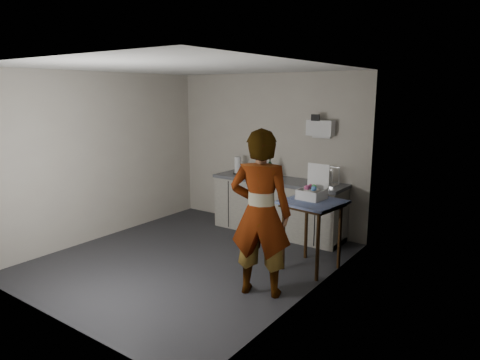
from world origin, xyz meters
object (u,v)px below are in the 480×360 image
Objects in this scene: side_table at (313,210)px; soap_bottle at (270,168)px; bakery_box at (312,191)px; soda_can at (272,175)px; dish_rack at (324,181)px; kitchen_counter at (278,208)px; standing_man at (260,214)px; paper_towel at (238,166)px; dark_bottle at (269,171)px.

side_table is 1.62m from soap_bottle.
bakery_box reaches higher than soap_bottle.
dish_rack reaches higher than soda_can.
soap_bottle reaches higher than soda_can.
bakery_box is at bearing 127.96° from side_table.
kitchen_counter is 2.43× the size of side_table.
soap_bottle is at bearing -172.73° from kitchen_counter.
bakery_box is (1.04, -0.90, 0.60)m from kitchen_counter.
standing_man is 6.50× the size of paper_towel.
side_table is 6.56× the size of soda_can.
dish_rack is at bearing 2.54° from dark_bottle.
soda_can is 0.88m from dish_rack.
dark_bottle is 0.56× the size of dish_rack.
paper_towel is 0.66× the size of bakery_box.
bakery_box is (1.85, -0.90, -0.03)m from paper_towel.
dish_rack is at bearing 3.99° from soda_can.
paper_towel is 0.75× the size of dish_rack.
soda_can is at bearing 148.46° from side_table.
bakery_box is (0.26, -0.92, 0.05)m from dish_rack.
soap_bottle is (-1.25, 0.98, 0.27)m from side_table.
standing_man is at bearing -92.47° from side_table.
soap_bottle is 0.83× the size of dish_rack.
soda_can is 1.43m from bakery_box.
bakery_box reaches higher than paper_towel.
dark_bottle is (-0.16, -0.02, 0.59)m from kitchen_counter.
kitchen_counter is 10.06× the size of dark_bottle.
standing_man is (-0.17, -0.98, 0.15)m from side_table.
dark_bottle is at bearing -1.55° from paper_towel.
soap_bottle is at bearing -177.44° from dish_rack.
side_table is 4.15× the size of dark_bottle.
bakery_box reaches higher than kitchen_counter.
bakery_box is at bearing -74.44° from dish_rack.
soap_bottle is at bearing 149.17° from side_table.
kitchen_counter is 5.67× the size of dish_rack.
dark_bottle is 0.65m from paper_towel.
soap_bottle is 1.48m from bakery_box.
bakery_box reaches higher than dish_rack.
standing_man reaches higher than soap_bottle.
side_table is at bearing -72.77° from dish_rack.
side_table is 3.13× the size of paper_towel.
dish_rack reaches higher than dark_bottle.
dish_rack is at bearing -105.36° from standing_man.
soap_bottle is at bearing 160.74° from soda_can.
standing_man is at bearing -61.04° from soap_bottle.
dark_bottle is at bearing 149.40° from side_table.
soap_bottle is 0.66m from paper_towel.
dark_bottle is at bearing 163.56° from soda_can.
side_table is 1.00m from standing_man.
dark_bottle is 0.76× the size of paper_towel.
paper_towel reaches higher than dish_rack.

